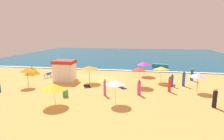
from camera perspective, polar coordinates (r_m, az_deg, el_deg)
name	(u,v)px	position (r m, az deg, el deg)	size (l,w,h in m)	color
ground_plane	(103,79)	(25.70, -2.89, -2.85)	(60.00, 60.00, 0.00)	#E0A856
ocean_water	(124,55)	(52.97, 3.69, 4.56)	(60.00, 44.00, 0.10)	#0F567A
wave_breaker_foam	(111,70)	(31.71, -0.43, 0.09)	(57.00, 0.70, 0.01)	white
lifeguard_cabana	(65,70)	(25.54, -14.33, -0.05)	(2.79, 2.28, 2.76)	white
beach_umbrella_0	(27,70)	(23.94, -24.70, 0.11)	(1.61, 1.61, 2.31)	#4C3823
beach_umbrella_1	(161,68)	(24.53, 14.93, 0.55)	(2.51, 2.53, 2.18)	silver
beach_umbrella_2	(139,69)	(22.26, 8.42, 0.34)	(2.69, 2.70, 2.39)	silver
beach_umbrella_3	(54,87)	(17.05, -17.41, -4.94)	(3.03, 3.03, 2.00)	silver
beach_umbrella_4	(198,75)	(21.83, 25.06, -1.43)	(2.47, 2.48, 2.18)	#4C3823
beach_umbrella_5	(89,68)	(23.83, -7.06, 0.76)	(2.44, 2.44, 2.14)	#4C3823
beach_umbrella_6	(144,63)	(27.66, 9.91, 2.03)	(2.16, 2.17, 2.15)	#4C3823
beach_umbrella_7	(115,82)	(16.57, 1.03, -3.85)	(2.28, 2.28, 2.18)	silver
beach_tent	(32,70)	(30.69, -23.39, -0.12)	(2.44, 2.45, 1.39)	yellow
parked_bicycle	(49,75)	(28.10, -18.84, -1.43)	(0.56, 1.77, 0.76)	black
beachgoer_0	(65,93)	(19.31, -14.16, -6.83)	(0.43, 0.43, 0.92)	green
beachgoer_2	(184,79)	(23.83, 21.23, -2.61)	(0.49, 0.49, 1.86)	blue
beachgoer_3	(105,87)	(18.99, -2.24, -5.31)	(0.33, 0.33, 1.75)	#D84CA5
beachgoer_4	(215,99)	(18.22, 29.12, -7.69)	(0.43, 0.43, 1.73)	black
beachgoer_5	(139,88)	(19.32, 8.36, -5.52)	(0.51, 0.51, 1.60)	#D84CA5
beachgoer_6	(192,75)	(26.94, 23.41, -1.38)	(0.53, 0.53, 1.72)	blue
beachgoer_7	(170,84)	(21.04, 17.34, -4.27)	(0.44, 0.44, 1.73)	red
beachgoer_8	(172,81)	(23.21, 18.03, -3.13)	(0.40, 0.40, 1.53)	blue
beach_towel_0	(123,88)	(21.67, 3.26, -5.56)	(1.27, 1.31, 0.01)	black
beach_towel_1	(87,86)	(22.45, -7.67, -5.04)	(1.33, 1.71, 0.01)	black
small_boat_0	(160,66)	(35.20, 14.59, 1.33)	(2.93, 1.48, 0.59)	teal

